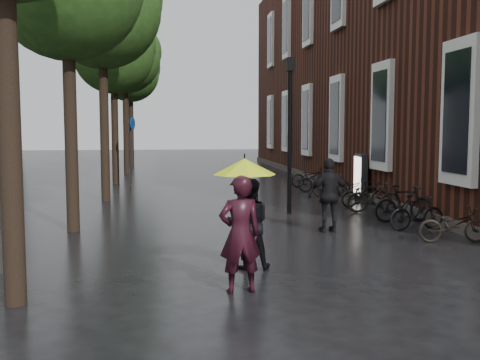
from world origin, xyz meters
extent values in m
plane|color=black|center=(0.00, 0.00, 0.00)|extent=(120.00, 120.00, 0.00)
cube|color=#38160F|center=(10.50, 19.50, 6.00)|extent=(10.00, 33.00, 12.00)
cube|color=silver|center=(5.45, 5.50, 3.00)|extent=(0.25, 1.60, 3.60)
cube|color=black|center=(5.35, 5.50, 3.00)|extent=(0.10, 1.20, 3.00)
cube|color=silver|center=(5.45, 10.50, 3.00)|extent=(0.25, 1.60, 3.60)
cube|color=black|center=(5.35, 10.50, 3.00)|extent=(0.10, 1.20, 3.00)
cube|color=silver|center=(5.45, 15.50, 3.00)|extent=(0.25, 1.60, 3.60)
cube|color=black|center=(5.35, 15.50, 3.00)|extent=(0.10, 1.20, 3.00)
cube|color=silver|center=(5.45, 20.50, 3.00)|extent=(0.25, 1.60, 3.60)
cube|color=black|center=(5.35, 20.50, 3.00)|extent=(0.10, 1.20, 3.00)
cube|color=silver|center=(5.45, 20.50, 8.50)|extent=(0.25, 1.60, 3.60)
cube|color=black|center=(5.35, 20.50, 8.50)|extent=(0.10, 1.20, 3.00)
cube|color=silver|center=(5.45, 25.50, 3.00)|extent=(0.25, 1.60, 3.60)
cube|color=black|center=(5.35, 25.50, 3.00)|extent=(0.10, 1.20, 3.00)
cube|color=silver|center=(5.45, 25.50, 8.50)|extent=(0.25, 1.60, 3.60)
cube|color=black|center=(5.35, 25.50, 8.50)|extent=(0.10, 1.20, 3.00)
cube|color=silver|center=(5.45, 30.50, 3.00)|extent=(0.25, 1.60, 3.60)
cube|color=black|center=(5.35, 30.50, 3.00)|extent=(0.10, 1.20, 3.00)
cube|color=silver|center=(5.45, 30.50, 8.50)|extent=(0.25, 1.60, 3.60)
cube|color=black|center=(5.35, 30.50, 8.50)|extent=(0.10, 1.20, 3.00)
cube|color=#3F3833|center=(5.60, 19.50, 0.15)|extent=(0.40, 33.00, 0.30)
cylinder|color=black|center=(-4.00, 1.00, 2.34)|extent=(0.32, 0.32, 4.68)
cylinder|color=black|center=(-4.10, 7.00, 2.25)|extent=(0.32, 0.32, 4.51)
cylinder|color=black|center=(-3.90, 13.00, 2.48)|extent=(0.32, 0.32, 4.95)
cylinder|color=black|center=(-4.05, 19.00, 2.20)|extent=(0.32, 0.32, 4.40)
cylinder|color=black|center=(-3.95, 25.00, 2.39)|extent=(0.32, 0.32, 4.79)
cylinder|color=black|center=(-4.00, 31.00, 2.28)|extent=(0.32, 0.32, 4.57)
imported|color=black|center=(-0.60, 1.18, 0.94)|extent=(0.73, 0.53, 1.88)
imported|color=black|center=(-0.24, 2.66, 0.85)|extent=(0.85, 0.68, 1.69)
cylinder|color=black|center=(-0.41, 2.02, 1.25)|extent=(0.02, 0.02, 1.41)
cone|color=#E1FD1A|center=(-0.41, 2.02, 1.96)|extent=(1.10, 1.10, 0.28)
cylinder|color=black|center=(-0.41, 2.02, 2.14)|extent=(0.02, 0.02, 0.08)
imported|color=black|center=(2.32, 6.05, 0.93)|extent=(1.11, 0.51, 1.86)
imported|color=black|center=(4.75, 4.41, 0.41)|extent=(1.63, 0.75, 0.83)
imported|color=black|center=(4.61, 5.96, 0.46)|extent=(1.56, 0.59, 0.91)
imported|color=black|center=(4.80, 7.23, 0.52)|extent=(1.75, 0.58, 1.04)
imported|color=black|center=(4.58, 8.92, 0.50)|extent=(1.72, 0.75, 1.00)
imported|color=black|center=(4.74, 10.18, 0.43)|extent=(1.72, 0.81, 0.87)
imported|color=black|center=(4.70, 11.74, 0.45)|extent=(1.80, 0.96, 0.90)
imported|color=black|center=(4.55, 13.18, 0.46)|extent=(1.58, 0.60, 0.92)
imported|color=black|center=(4.45, 14.65, 0.45)|extent=(1.79, 0.81, 0.91)
imported|color=black|center=(4.56, 16.42, 0.46)|extent=(1.82, 0.76, 0.93)
cube|color=black|center=(5.29, 12.05, 0.84)|extent=(0.23, 1.11, 1.67)
cube|color=white|center=(5.16, 12.05, 0.89)|extent=(0.04, 0.93, 1.37)
cylinder|color=black|center=(2.00, 9.21, 2.20)|extent=(0.13, 0.13, 4.40)
cube|color=black|center=(2.00, 9.21, 4.51)|extent=(0.24, 0.24, 0.38)
sphere|color=#FFE5B2|center=(2.00, 9.21, 4.51)|extent=(0.20, 0.20, 0.20)
cylinder|color=#262628|center=(-3.27, 17.54, 1.40)|extent=(0.07, 0.07, 2.80)
cylinder|color=navy|center=(-3.16, 17.54, 2.80)|extent=(0.03, 0.56, 0.56)
camera|label=1|loc=(-1.77, -7.51, 2.63)|focal=42.00mm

